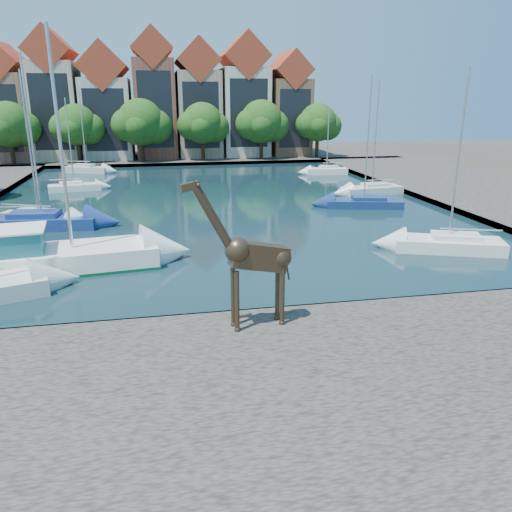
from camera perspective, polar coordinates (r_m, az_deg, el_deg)
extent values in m
plane|color=#38332B|center=(20.26, 1.70, -7.13)|extent=(160.00, 160.00, 0.00)
cube|color=black|center=(42.97, -5.39, 6.20)|extent=(38.00, 50.00, 0.08)
cube|color=#545048|center=(14.29, 8.19, -17.74)|extent=(50.00, 14.00, 0.50)
cube|color=#545048|center=(74.51, -7.98, 11.09)|extent=(60.00, 16.00, 0.50)
cube|color=#545048|center=(51.71, 23.57, 6.99)|extent=(14.00, 52.00, 0.50)
cube|color=#845A48|center=(76.35, -26.21, 14.01)|extent=(5.39, 9.00, 11.00)
cube|color=maroon|center=(76.43, -26.92, 18.99)|extent=(5.44, 9.18, 5.44)
cube|color=black|center=(72.02, -27.10, 13.78)|extent=(4.40, 0.05, 8.25)
cube|color=#BEB092|center=(75.07, -21.73, 15.09)|extent=(5.88, 9.00, 12.50)
cube|color=maroon|center=(75.28, -22.42, 20.82)|extent=(5.94, 9.18, 5.94)
cube|color=black|center=(70.66, -22.36, 14.94)|extent=(4.80, 0.05, 9.38)
cube|color=beige|center=(74.26, -16.55, 14.80)|extent=(6.37, 9.00, 10.50)
cube|color=maroon|center=(74.32, -17.02, 19.93)|extent=(6.43, 9.18, 6.43)
cube|color=black|center=(69.80, -16.87, 14.64)|extent=(5.20, 0.05, 7.88)
cube|color=brown|center=(73.95, -11.43, 16.12)|extent=(5.39, 9.00, 13.00)
cube|color=maroon|center=(74.20, -11.81, 22.07)|extent=(5.44, 9.18, 5.44)
cube|color=black|center=(69.47, -11.42, 16.05)|extent=(4.40, 0.05, 9.75)
cube|color=tan|center=(74.22, -6.58, 15.77)|extent=(5.88, 9.00, 11.50)
cube|color=maroon|center=(74.35, -6.78, 21.22)|extent=(5.94, 9.18, 5.94)
cube|color=black|center=(69.76, -6.26, 15.67)|extent=(4.80, 0.05, 8.62)
cube|color=beige|center=(75.03, -1.44, 16.08)|extent=(6.37, 9.00, 12.00)
cube|color=maroon|center=(75.20, -1.48, 21.75)|extent=(6.43, 9.18, 6.43)
cube|color=black|center=(70.62, -0.80, 15.99)|extent=(5.20, 0.05, 9.00)
cube|color=brown|center=(76.42, 3.56, 15.52)|extent=(5.39, 9.00, 10.50)
cube|color=maroon|center=(76.46, 3.66, 20.36)|extent=(5.44, 9.18, 5.44)
cube|color=black|center=(72.09, 4.48, 15.38)|extent=(4.40, 0.05, 7.88)
cylinder|color=#332114|center=(71.02, -26.08, 10.70)|extent=(0.50, 0.50, 3.20)
sphere|color=#193B11|center=(70.80, -26.45, 13.32)|extent=(5.60, 5.60, 5.60)
sphere|color=#193B11|center=(70.72, -24.98, 13.05)|extent=(4.20, 4.20, 4.20)
cylinder|color=#332114|center=(69.44, -19.60, 11.34)|extent=(0.50, 0.50, 3.20)
sphere|color=#193B11|center=(69.22, -19.87, 13.93)|extent=(5.20, 5.20, 5.20)
sphere|color=#193B11|center=(69.34, -18.48, 13.64)|extent=(3.90, 3.90, 3.90)
sphere|color=#193B11|center=(69.06, -21.10, 13.58)|extent=(3.64, 3.64, 3.64)
cylinder|color=#332114|center=(68.76, -12.86, 11.85)|extent=(0.50, 0.50, 3.20)
sphere|color=#193B11|center=(68.53, -13.06, 14.67)|extent=(6.00, 6.00, 6.00)
sphere|color=#193B11|center=(68.83, -11.48, 14.28)|extent=(4.50, 4.50, 4.50)
sphere|color=#193B11|center=(68.21, -14.48, 14.31)|extent=(4.20, 4.20, 4.20)
cylinder|color=#332114|center=(69.00, -6.07, 12.20)|extent=(0.50, 0.50, 3.20)
sphere|color=#193B11|center=(68.78, -6.16, 14.87)|extent=(5.40, 5.40, 5.40)
sphere|color=#193B11|center=(69.27, -4.79, 14.48)|extent=(4.05, 4.05, 4.05)
sphere|color=#193B11|center=(68.28, -7.40, 14.58)|extent=(3.78, 3.78, 3.78)
cylinder|color=#332114|center=(70.17, 0.60, 12.38)|extent=(0.50, 0.50, 3.20)
sphere|color=#193B11|center=(69.94, 0.61, 15.11)|extent=(5.80, 5.80, 5.80)
sphere|color=#193B11|center=(70.63, 1.99, 14.65)|extent=(4.35, 4.35, 4.35)
sphere|color=#193B11|center=(69.26, -0.66, 14.84)|extent=(4.06, 4.06, 4.06)
cylinder|color=#332114|center=(72.20, 6.98, 12.40)|extent=(0.50, 0.50, 3.20)
sphere|color=#193B11|center=(71.99, 7.08, 14.91)|extent=(5.20, 5.20, 5.20)
sphere|color=#193B11|center=(72.80, 8.19, 14.48)|extent=(3.90, 3.90, 3.90)
sphere|color=#193B11|center=(71.20, 6.04, 14.70)|extent=(3.64, 3.64, 3.64)
cylinder|color=#3A2C1D|center=(17.64, -2.18, -5.24)|extent=(0.17, 0.17, 2.26)
cylinder|color=#3A2C1D|center=(18.06, -2.63, -4.68)|extent=(0.17, 0.17, 2.26)
cylinder|color=#3A2C1D|center=(18.18, 3.03, -4.53)|extent=(0.17, 0.17, 2.26)
cylinder|color=#3A2C1D|center=(18.59, 2.47, -4.02)|extent=(0.17, 0.17, 2.26)
cube|color=#3A2C1D|center=(17.60, 0.38, -0.04)|extent=(2.25, 0.90, 1.32)
cylinder|color=#3A2C1D|center=(16.75, -4.80, 4.20)|extent=(1.48, 0.53, 2.34)
cube|color=#3A2C1D|center=(16.35, -7.55, 7.89)|extent=(0.65, 0.28, 0.36)
cube|color=white|center=(27.35, -22.86, -0.18)|extent=(11.27, 4.56, 1.38)
cube|color=#165660|center=(27.36, -27.10, 1.23)|extent=(4.14, 2.88, 1.27)
cylinder|color=#B2B2B7|center=(26.23, -21.49, 11.97)|extent=(0.17, 0.17, 10.60)
cube|color=navy|center=(36.73, -23.23, 3.76)|extent=(7.43, 3.19, 1.02)
cube|color=navy|center=(36.66, -23.29, 4.28)|extent=(3.31, 2.06, 0.57)
cylinder|color=#B2B2B7|center=(35.96, -24.28, 12.18)|extent=(0.14, 0.14, 10.29)
cube|color=silver|center=(37.74, -23.53, 4.00)|extent=(6.31, 4.12, 0.93)
cube|color=silver|center=(37.68, -23.59, 4.46)|extent=(2.96, 2.31, 0.52)
cylinder|color=#B2B2B7|center=(37.02, -24.48, 11.50)|extent=(0.12, 0.12, 9.44)
cube|color=white|center=(50.78, -20.03, 7.48)|extent=(4.91, 2.44, 0.79)
cube|color=white|center=(50.74, -20.06, 7.77)|extent=(2.22, 1.49, 0.44)
cylinder|color=#B2B2B7|center=(50.29, -20.53, 12.11)|extent=(0.10, 0.10, 7.84)
cube|color=beige|center=(62.99, -18.78, 9.43)|extent=(5.58, 3.57, 0.90)
cube|color=beige|center=(62.95, -18.81, 9.70)|extent=(2.61, 2.01, 0.50)
cylinder|color=#B2B2B7|center=(62.58, -19.21, 13.62)|extent=(0.12, 0.12, 8.76)
cube|color=silver|center=(30.66, 21.12, 1.39)|extent=(6.33, 4.06, 0.92)
cube|color=silver|center=(30.58, 21.19, 1.94)|extent=(2.96, 2.29, 0.51)
cylinder|color=#B2B2B7|center=(29.77, 22.16, 10.44)|extent=(0.12, 0.12, 9.25)
cube|color=navy|center=(41.27, 12.22, 6.03)|extent=(6.31, 3.45, 0.80)
cube|color=navy|center=(41.21, 12.25, 6.39)|extent=(2.89, 2.04, 0.44)
cylinder|color=#B2B2B7|center=(40.60, 12.68, 12.88)|extent=(0.11, 0.11, 9.45)
cube|color=silver|center=(47.21, 13.11, 7.45)|extent=(5.74, 2.65, 0.89)
cube|color=silver|center=(47.16, 13.14, 7.80)|extent=(2.58, 1.66, 0.50)
cylinder|color=#B2B2B7|center=(46.63, 13.53, 13.34)|extent=(0.12, 0.12, 9.24)
cube|color=white|center=(59.00, 8.06, 9.68)|extent=(4.81, 2.05, 0.89)
cube|color=white|center=(58.96, 8.08, 9.97)|extent=(2.14, 1.32, 0.50)
cylinder|color=#B2B2B7|center=(58.62, 8.22, 13.22)|extent=(0.12, 0.12, 6.81)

